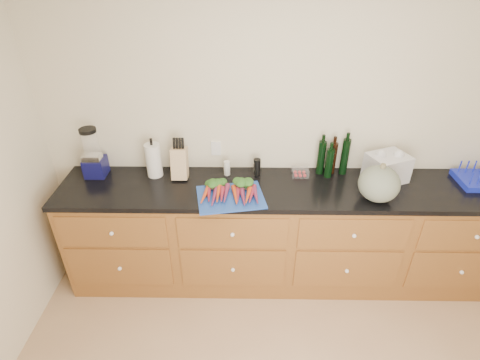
{
  "coord_description": "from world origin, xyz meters",
  "views": [
    {
      "loc": [
        -0.36,
        -1.16,
        2.52
      ],
      "look_at": [
        -0.4,
        1.2,
        1.06
      ],
      "focal_mm": 28.0,
      "sensor_mm": 36.0,
      "label": 1
    }
  ],
  "objects_px": {
    "paper_towel": "(154,160)",
    "squash": "(379,184)",
    "tomato_box": "(300,172)",
    "blender_appliance": "(93,155)",
    "knife_block": "(180,163)",
    "carrots": "(231,191)",
    "cutting_board": "(231,197)"
  },
  "relations": [
    {
      "from": "paper_towel",
      "to": "tomato_box",
      "type": "relative_size",
      "value": 2.09
    },
    {
      "from": "cutting_board",
      "to": "tomato_box",
      "type": "relative_size",
      "value": 3.66
    },
    {
      "from": "paper_towel",
      "to": "tomato_box",
      "type": "height_order",
      "value": "paper_towel"
    },
    {
      "from": "knife_block",
      "to": "tomato_box",
      "type": "distance_m",
      "value": 0.98
    },
    {
      "from": "squash",
      "to": "blender_appliance",
      "type": "bearing_deg",
      "value": 171.76
    },
    {
      "from": "paper_towel",
      "to": "knife_block",
      "type": "height_order",
      "value": "paper_towel"
    },
    {
      "from": "carrots",
      "to": "blender_appliance",
      "type": "relative_size",
      "value": 1.02
    },
    {
      "from": "squash",
      "to": "paper_towel",
      "type": "bearing_deg",
      "value": 169.42
    },
    {
      "from": "squash",
      "to": "tomato_box",
      "type": "xyz_separation_m",
      "value": [
        -0.52,
        0.33,
        -0.1
      ]
    },
    {
      "from": "carrots",
      "to": "blender_appliance",
      "type": "distance_m",
      "value": 1.15
    },
    {
      "from": "cutting_board",
      "to": "squash",
      "type": "xyz_separation_m",
      "value": [
        1.08,
        0.0,
        0.13
      ]
    },
    {
      "from": "paper_towel",
      "to": "squash",
      "type": "bearing_deg",
      "value": -10.58
    },
    {
      "from": "cutting_board",
      "to": "blender_appliance",
      "type": "height_order",
      "value": "blender_appliance"
    },
    {
      "from": "cutting_board",
      "to": "tomato_box",
      "type": "xyz_separation_m",
      "value": [
        0.56,
        0.33,
        0.02
      ]
    },
    {
      "from": "carrots",
      "to": "knife_block",
      "type": "relative_size",
      "value": 1.69
    },
    {
      "from": "carrots",
      "to": "paper_towel",
      "type": "bearing_deg",
      "value": 155.97
    },
    {
      "from": "blender_appliance",
      "to": "knife_block",
      "type": "relative_size",
      "value": 1.65
    },
    {
      "from": "carrots",
      "to": "blender_appliance",
      "type": "xyz_separation_m",
      "value": [
        -1.11,
        0.28,
        0.14
      ]
    },
    {
      "from": "knife_block",
      "to": "paper_towel",
      "type": "bearing_deg",
      "value": 174.59
    },
    {
      "from": "blender_appliance",
      "to": "knife_block",
      "type": "bearing_deg",
      "value": -1.48
    },
    {
      "from": "carrots",
      "to": "tomato_box",
      "type": "relative_size",
      "value": 3.15
    },
    {
      "from": "cutting_board",
      "to": "paper_towel",
      "type": "relative_size",
      "value": 1.75
    },
    {
      "from": "cutting_board",
      "to": "knife_block",
      "type": "distance_m",
      "value": 0.53
    },
    {
      "from": "cutting_board",
      "to": "carrots",
      "type": "distance_m",
      "value": 0.05
    },
    {
      "from": "tomato_box",
      "to": "squash",
      "type": "bearing_deg",
      "value": -32.17
    },
    {
      "from": "squash",
      "to": "blender_appliance",
      "type": "xyz_separation_m",
      "value": [
        -2.18,
        0.32,
        0.05
      ]
    },
    {
      "from": "blender_appliance",
      "to": "paper_towel",
      "type": "bearing_deg",
      "value": 0.27
    },
    {
      "from": "cutting_board",
      "to": "squash",
      "type": "bearing_deg",
      "value": 0.07
    },
    {
      "from": "squash",
      "to": "paper_towel",
      "type": "relative_size",
      "value": 1.07
    },
    {
      "from": "squash",
      "to": "knife_block",
      "type": "distance_m",
      "value": 1.52
    },
    {
      "from": "cutting_board",
      "to": "blender_appliance",
      "type": "relative_size",
      "value": 1.18
    },
    {
      "from": "carrots",
      "to": "knife_block",
      "type": "height_order",
      "value": "knife_block"
    }
  ]
}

